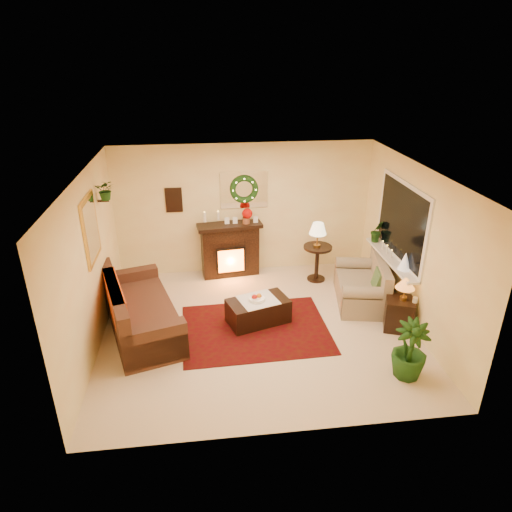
{
  "coord_description": "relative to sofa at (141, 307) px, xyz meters",
  "views": [
    {
      "loc": [
        -0.82,
        -6.26,
        4.2
      ],
      "look_at": [
        0.0,
        0.35,
        1.15
      ],
      "focal_mm": 32.0,
      "sensor_mm": 36.0,
      "label": 1
    }
  ],
  "objects": [
    {
      "name": "fireplace",
      "position": [
        1.56,
        1.85,
        0.12
      ],
      "size": [
        1.15,
        0.48,
        1.02
      ],
      "primitive_type": "cube",
      "rotation": [
        0.0,
        0.0,
        0.12
      ],
      "color": "black",
      "rests_on": "floor"
    },
    {
      "name": "poinsettia",
      "position": [
        1.9,
        1.81,
        0.87
      ],
      "size": [
        0.2,
        0.2,
        0.2
      ],
      "primitive_type": "sphere",
      "color": "#AB0802",
      "rests_on": "fireplace"
    },
    {
      "name": "wall_front",
      "position": [
        1.87,
        -2.44,
        0.87
      ],
      "size": [
        5.0,
        5.0,
        0.0
      ],
      "primitive_type": "plane",
      "color": "#EFD88C",
      "rests_on": "ground"
    },
    {
      "name": "coffee_table",
      "position": [
        1.88,
        0.01,
        -0.22
      ],
      "size": [
        1.11,
        0.82,
        0.42
      ],
      "primitive_type": "cube",
      "rotation": [
        0.0,
        0.0,
        0.3
      ],
      "color": "#35140D",
      "rests_on": "floor"
    },
    {
      "name": "ceiling",
      "position": [
        1.87,
        -0.19,
        2.17
      ],
      "size": [
        5.0,
        5.0,
        0.0
      ],
      "primitive_type": "plane",
      "color": "white",
      "rests_on": "ground"
    },
    {
      "name": "window_frame",
      "position": [
        4.35,
        0.36,
        1.12
      ],
      "size": [
        0.03,
        1.86,
        1.36
      ],
      "primitive_type": "cube",
      "color": "white",
      "rests_on": "wall_right"
    },
    {
      "name": "wall_art",
      "position": [
        0.52,
        2.04,
        1.12
      ],
      "size": [
        0.32,
        0.03,
        0.48
      ],
      "primitive_type": "cube",
      "color": "#381E11",
      "rests_on": "wall_back"
    },
    {
      "name": "wall_back",
      "position": [
        1.87,
        2.06,
        0.87
      ],
      "size": [
        5.0,
        5.0,
        0.0
      ],
      "primitive_type": "plane",
      "color": "#EFD88C",
      "rests_on": "ground"
    },
    {
      "name": "lamp_tiffany",
      "position": [
        4.16,
        -0.47,
        0.32
      ],
      "size": [
        0.31,
        0.31,
        0.45
      ],
      "primitive_type": "cone",
      "color": "orange",
      "rests_on": "end_table_square"
    },
    {
      "name": "fruit_bowl",
      "position": [
        1.86,
        -0.01,
        0.02
      ],
      "size": [
        0.27,
        0.27,
        0.06
      ],
      "primitive_type": "cylinder",
      "color": "white",
      "rests_on": "coffee_table"
    },
    {
      "name": "mantel_candle_a",
      "position": [
        1.08,
        1.81,
        0.83
      ],
      "size": [
        0.06,
        0.06,
        0.19
      ],
      "primitive_type": "cylinder",
      "color": "silver",
      "rests_on": "fireplace"
    },
    {
      "name": "wall_right",
      "position": [
        4.37,
        -0.19,
        0.87
      ],
      "size": [
        4.5,
        4.5,
        0.0
      ],
      "primitive_type": "plane",
      "color": "#EFD88C",
      "rests_on": "ground"
    },
    {
      "name": "area_rug",
      "position": [
        1.81,
        -0.21,
        -0.42
      ],
      "size": [
        2.4,
        1.83,
        0.01
      ],
      "primitive_type": "cube",
      "rotation": [
        0.0,
        0.0,
        0.03
      ],
      "color": "#480608",
      "rests_on": "floor"
    },
    {
      "name": "mini_tree",
      "position": [
        4.28,
        -0.1,
        0.61
      ],
      "size": [
        0.2,
        0.2,
        0.3
      ],
      "primitive_type": "cone",
      "color": "white",
      "rests_on": "window_sill"
    },
    {
      "name": "floor_palm",
      "position": [
        3.77,
        -1.62,
        0.02
      ],
      "size": [
        1.55,
        1.55,
        2.6
      ],
      "primitive_type": "imported",
      "rotation": [
        0.0,
        0.0,
        -0.07
      ],
      "color": "black",
      "rests_on": "floor"
    },
    {
      "name": "wreath",
      "position": [
        1.87,
        2.0,
        1.29
      ],
      "size": [
        0.55,
        0.11,
        0.55
      ],
      "primitive_type": "torus",
      "rotation": [
        1.57,
        0.0,
        0.0
      ],
      "color": "#194719",
      "rests_on": "wall_back"
    },
    {
      "name": "hanging_plant",
      "position": [
        -0.47,
        0.86,
        1.54
      ],
      "size": [
        0.33,
        0.28,
        0.36
      ],
      "primitive_type": "imported",
      "color": "#194719",
      "rests_on": "wall_left"
    },
    {
      "name": "wall_left",
      "position": [
        -0.63,
        -0.19,
        0.87
      ],
      "size": [
        4.5,
        4.5,
        0.0
      ],
      "primitive_type": "plane",
      "color": "#EFD88C",
      "rests_on": "ground"
    },
    {
      "name": "mantel_mirror",
      "position": [
        1.87,
        2.04,
        1.27
      ],
      "size": [
        0.92,
        0.02,
        0.72
      ],
      "primitive_type": "cube",
      "color": "white",
      "rests_on": "wall_back"
    },
    {
      "name": "side_table_round",
      "position": [
        3.22,
        1.4,
        -0.1
      ],
      "size": [
        0.62,
        0.62,
        0.72
      ],
      "primitive_type": "cylinder",
      "rotation": [
        0.0,
        0.0,
        -0.14
      ],
      "color": "#511E11",
      "rests_on": "floor"
    },
    {
      "name": "red_throw",
      "position": [
        -0.06,
        0.11,
        0.03
      ],
      "size": [
        0.8,
        1.3,
        0.02
      ],
      "primitive_type": "cube",
      "color": "red",
      "rests_on": "sofa"
    },
    {
      "name": "window_glass",
      "position": [
        4.34,
        0.36,
        1.12
      ],
      "size": [
        0.02,
        1.7,
        1.22
      ],
      "primitive_type": "cube",
      "color": "black",
      "rests_on": "wall_right"
    },
    {
      "name": "loveseat",
      "position": [
        3.8,
        0.47,
        -0.01
      ],
      "size": [
        1.05,
        1.51,
        0.8
      ],
      "primitive_type": "cube",
      "rotation": [
        0.0,
        0.0,
        -0.19
      ],
      "color": "gray",
      "rests_on": "floor"
    },
    {
      "name": "sill_plant",
      "position": [
        4.25,
        1.09,
        0.66
      ],
      "size": [
        0.3,
        0.24,
        0.55
      ],
      "primitive_type": "imported",
      "color": "#16551D",
      "rests_on": "window_sill"
    },
    {
      "name": "mantel_candle_b",
      "position": [
        1.35,
        1.87,
        0.83
      ],
      "size": [
        0.05,
        0.05,
        0.16
      ],
      "primitive_type": "cylinder",
      "color": "white",
      "rests_on": "fireplace"
    },
    {
      "name": "sofa",
      "position": [
        0.0,
        0.0,
        0.0
      ],
      "size": [
        1.5,
        2.31,
        0.92
      ],
      "primitive_type": "cube",
      "rotation": [
        0.0,
        0.0,
        0.29
      ],
      "color": "brown",
      "rests_on": "floor"
    },
    {
      "name": "end_table_square",
      "position": [
        4.13,
        -0.45,
        -0.16
      ],
      "size": [
        0.56,
        0.56,
        0.54
      ],
      "primitive_type": "cube",
      "rotation": [
        0.0,
        0.0,
        -0.35
      ],
      "color": "black",
      "rests_on": "floor"
    },
    {
      "name": "window_sill",
      "position": [
        4.25,
        0.36,
        0.44
      ],
      "size": [
        0.22,
        1.86,
        0.04
      ],
      "primitive_type": "cube",
      "color": "white",
      "rests_on": "wall_right"
    },
    {
      "name": "floor",
      "position": [
        1.87,
        -0.19,
        -0.43
      ],
      "size": [
        5.0,
        5.0,
        0.0
      ],
      "primitive_type": "plane",
      "color": "beige",
      "rests_on": "ground"
    },
    {
      "name": "gold_mirror",
      "position": [
        -0.61,
        0.11,
        1.32
      ],
      "size": [
        0.03,
        0.84,
        1.0
      ],
      "primitive_type": "cube",
      "color": "gold",
      "rests_on": "wall_left"
    },
    {
      "name": "lamp_cream",
      "position": [
        3.19,
        1.37,
        0.45
      ],
      "size": [
        0.33,
        0.33,
        0.51
      ],
      "primitive_type": "cone",
      "color": "beige",
      "rests_on": "side_table_round"
    }
  ]
}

